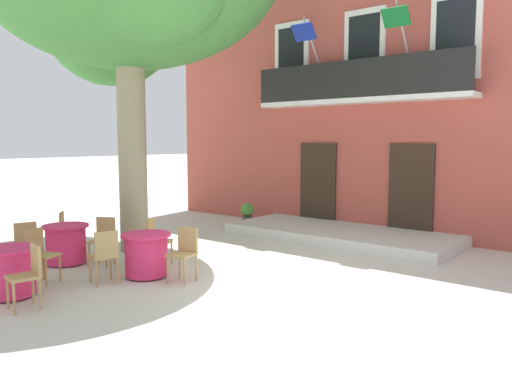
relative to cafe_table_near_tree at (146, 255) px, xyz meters
name	(u,v)px	position (x,y,z in m)	size (l,w,h in m)	color
ground_plane	(268,281)	(1.81, 1.14, -0.39)	(120.00, 120.00, 0.00)	beige
building_facade	(397,91)	(0.97, 8.12, 3.36)	(13.00, 5.09, 7.50)	#B24C42
entrance_step_platform	(339,234)	(0.97, 5.02, -0.27)	(5.47, 2.23, 0.25)	silver
cafe_table_near_tree	(146,255)	(0.00, 0.00, 0.00)	(0.86, 0.86, 0.76)	#E52D66
cafe_chair_near_tree_0	(105,253)	(-0.14, -0.74, 0.14)	(0.50, 0.50, 0.91)	tan
cafe_chair_near_tree_1	(184,250)	(0.72, 0.23, 0.14)	(0.48, 0.48, 0.91)	tan
cafe_chair_near_tree_2	(156,238)	(-0.46, 0.60, 0.14)	(0.55, 0.55, 0.91)	tan
cafe_table_middle	(9,272)	(-0.71, -2.03, 0.00)	(0.86, 0.86, 0.76)	#E52D66
cafe_chair_middle_1	(29,272)	(0.04, -2.10, 0.14)	(0.47, 0.47, 0.91)	tan
cafe_chair_middle_2	(40,252)	(-1.06, -1.36, 0.14)	(0.52, 0.52, 0.91)	tan
cafe_table_front	(66,244)	(-1.92, -0.41, 0.00)	(0.86, 0.86, 0.76)	#E52D66
cafe_chair_front_0	(25,242)	(-2.02, -1.15, 0.14)	(0.48, 0.48, 0.91)	tan
cafe_chair_front_1	(103,238)	(-1.30, 0.01, 0.14)	(0.54, 0.54, 0.91)	tan
cafe_chair_front_2	(67,230)	(-2.56, 0.00, 0.14)	(0.56, 0.56, 0.91)	tan
ground_planter_left	(247,213)	(-2.12, 5.24, -0.05)	(0.38, 0.38, 0.61)	#47423D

